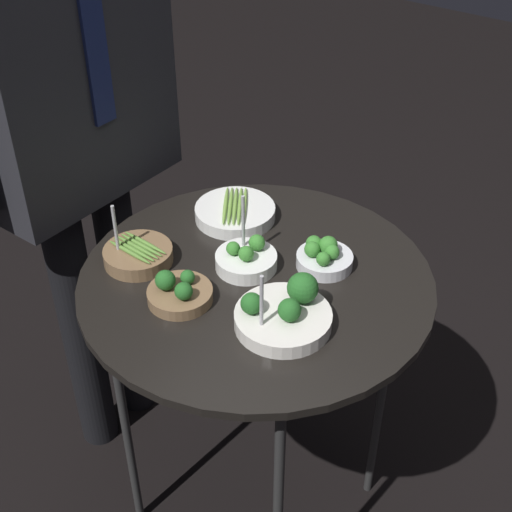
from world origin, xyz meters
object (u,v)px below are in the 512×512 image
serving_cart (256,297)px  bowl_broccoli_near_rim (246,259)px  bowl_asparagus_front_right (235,212)px  bowl_broccoli_mid_left (324,257)px  bowl_broccoli_back_left (179,292)px  bowl_broccoli_center (285,313)px  waiter_figure (66,95)px  bowl_asparagus_back_right (138,254)px

serving_cart → bowl_broccoli_near_rim: bowl_broccoli_near_rim is taller
bowl_asparagus_front_right → bowl_broccoli_near_rim: bowl_broccoli_near_rim is taller
bowl_asparagus_front_right → bowl_broccoli_near_rim: 0.18m
bowl_broccoli_mid_left → bowl_broccoli_back_left: 0.30m
serving_cart → bowl_broccoli_mid_left: bowl_broccoli_mid_left is taller
bowl_broccoli_center → bowl_broccoli_back_left: bearing=108.3°
serving_cart → bowl_asparagus_front_right: 0.22m
bowl_asparagus_front_right → bowl_broccoli_back_left: bearing=-162.7°
bowl_broccoli_center → waiter_figure: bearing=83.1°
serving_cart → bowl_broccoli_back_left: bearing=153.2°
bowl_broccoli_center → bowl_broccoli_mid_left: bearing=11.0°
bowl_asparagus_front_right → bowl_broccoli_center: bearing=-127.4°
bowl_broccoli_mid_left → bowl_broccoli_near_rim: size_ratio=0.78×
bowl_asparagus_front_right → waiter_figure: size_ratio=0.11×
bowl_broccoli_near_rim → waiter_figure: waiter_figure is taller
serving_cart → waiter_figure: waiter_figure is taller
serving_cart → waiter_figure: 0.58m
bowl_broccoli_back_left → waiter_figure: (0.14, 0.42, 0.23)m
bowl_broccoli_center → serving_cart: bearing=57.4°
bowl_broccoli_back_left → bowl_broccoli_near_rim: 0.16m
bowl_asparagus_back_right → waiter_figure: waiter_figure is taller
serving_cart → bowl_broccoli_mid_left: (0.11, -0.09, 0.08)m
bowl_asparagus_back_right → bowl_asparagus_front_right: bearing=-13.8°
bowl_asparagus_back_right → bowl_broccoli_near_rim: size_ratio=0.95×
bowl_broccoli_near_rim → bowl_asparagus_back_right: bearing=122.0°
bowl_broccoli_back_left → bowl_broccoli_mid_left: bearing=-32.4°
serving_cart → bowl_broccoli_center: 0.17m
bowl_broccoli_mid_left → bowl_broccoli_center: bearing=-169.0°
serving_cart → bowl_broccoli_center: size_ratio=4.23×
bowl_broccoli_back_left → bowl_broccoli_near_rim: (0.16, -0.04, 0.00)m
serving_cart → bowl_broccoli_center: bearing=-122.6°
bowl_asparagus_front_right → bowl_broccoli_near_rim: bearing=-134.6°
serving_cart → bowl_broccoli_mid_left: bearing=-38.8°
serving_cart → bowl_broccoli_back_left: bowl_broccoli_back_left is taller
bowl_broccoli_center → bowl_broccoli_near_rim: size_ratio=1.21×
bowl_broccoli_back_left → waiter_figure: 0.50m
bowl_broccoli_near_rim → serving_cart: bearing=-111.4°
bowl_broccoli_mid_left → bowl_asparagus_front_right: 0.25m
bowl_asparagus_back_right → bowl_broccoli_back_left: bearing=-105.6°
bowl_asparagus_front_right → serving_cart: bearing=-130.7°
bowl_broccoli_mid_left → bowl_broccoli_near_rim: bowl_broccoli_near_rim is taller
bowl_broccoli_mid_left → waiter_figure: size_ratio=0.07×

